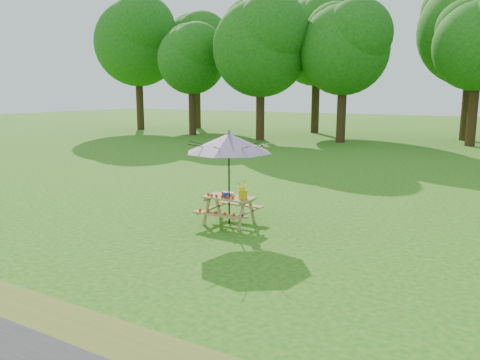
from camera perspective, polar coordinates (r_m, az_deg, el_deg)
The scene contains 6 objects.
ground at distance 7.77m, azimuth 7.31°, elevation -13.09°, with size 120.00×120.00×0.00m, color #1D6112.
picnic_table at distance 11.19m, azimuth -1.34°, elevation -3.75°, with size 1.20×1.32×0.67m.
patio_umbrella at distance 10.90m, azimuth -1.37°, elevation 4.54°, with size 2.46×2.46×2.25m.
produce_bins at distance 11.13m, azimuth -1.57°, elevation -1.74°, with size 0.26×0.39×0.13m.
tomatoes_row at distance 11.03m, azimuth -2.49°, elevation -1.95°, with size 0.77×0.13×0.07m, color red, non-canonical shape.
flower_bucket at distance 10.83m, azimuth 0.36°, elevation -1.05°, with size 0.29×0.26×0.46m.
Camera 1 is at (2.72, -6.57, 3.12)m, focal length 35.00 mm.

